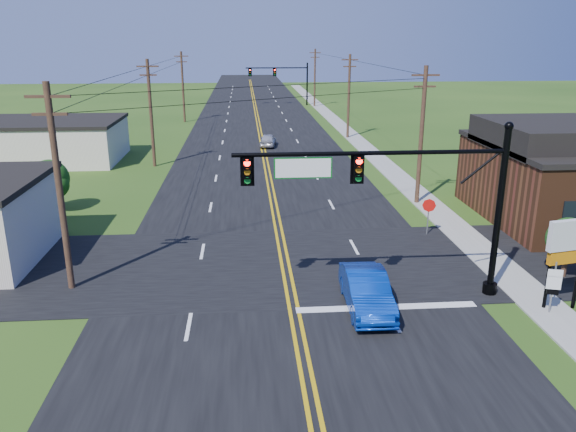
{
  "coord_description": "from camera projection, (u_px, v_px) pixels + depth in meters",
  "views": [
    {
      "loc": [
        -1.69,
        -13.51,
        10.64
      ],
      "look_at": [
        0.16,
        10.0,
        3.14
      ],
      "focal_mm": 35.0,
      "sensor_mm": 36.0,
      "label": 1
    }
  ],
  "objects": [
    {
      "name": "sidewalk",
      "position": [
        369.0,
        151.0,
        54.96
      ],
      "size": [
        2.0,
        160.0,
        0.08
      ],
      "primitive_type": "cube",
      "color": "gray",
      "rests_on": "ground"
    },
    {
      "name": "utility_pole_right_a",
      "position": [
        421.0,
        133.0,
        36.39
      ],
      "size": [
        1.8,
        0.28,
        9.0
      ],
      "color": "#352118",
      "rests_on": "ground"
    },
    {
      "name": "blue_car",
      "position": [
        366.0,
        292.0,
        22.84
      ],
      "size": [
        1.73,
        4.73,
        1.55
      ],
      "primitive_type": "imported",
      "rotation": [
        0.0,
        0.0,
        -0.02
      ],
      "color": "#0731A1",
      "rests_on": "ground"
    },
    {
      "name": "route_sign",
      "position": [
        554.0,
        284.0,
        22.25
      ],
      "size": [
        0.55,
        0.19,
        2.25
      ],
      "rotation": [
        0.0,
        0.0,
        -0.28
      ],
      "color": "slate",
      "rests_on": "ground"
    },
    {
      "name": "road_cross",
      "position": [
        282.0,
        264.0,
        27.58
      ],
      "size": [
        70.0,
        10.0,
        0.04
      ],
      "primitive_type": "cube",
      "color": "black",
      "rests_on": "ground"
    },
    {
      "name": "stop_sign",
      "position": [
        429.0,
        209.0,
        31.3
      ],
      "size": [
        0.72,
        0.27,
        2.11
      ],
      "rotation": [
        0.0,
        0.0,
        -0.32
      ],
      "color": "slate",
      "rests_on": "ground"
    },
    {
      "name": "tree_left",
      "position": [
        50.0,
        179.0,
        35.39
      ],
      "size": [
        2.4,
        2.4,
        3.37
      ],
      "color": "#352118",
      "rests_on": "ground"
    },
    {
      "name": "utility_pole_left_a",
      "position": [
        59.0,
        186.0,
        23.55
      ],
      "size": [
        1.8,
        0.28,
        9.0
      ],
      "color": "#352118",
      "rests_on": "ground"
    },
    {
      "name": "shrub_corner",
      "position": [
        569.0,
        239.0,
        25.62
      ],
      "size": [
        2.0,
        2.0,
        2.86
      ],
      "color": "#352118",
      "rests_on": "ground"
    },
    {
      "name": "cream_bldg_far",
      "position": [
        51.0,
        140.0,
        50.31
      ],
      "size": [
        12.2,
        9.2,
        3.7
      ],
      "color": "silver",
      "rests_on": "ground"
    },
    {
      "name": "utility_pole_left_b",
      "position": [
        151.0,
        111.0,
        47.3
      ],
      "size": [
        1.8,
        0.28,
        9.0
      ],
      "color": "#352118",
      "rests_on": "ground"
    },
    {
      "name": "road_main",
      "position": [
        259.0,
        136.0,
        63.68
      ],
      "size": [
        16.0,
        220.0,
        0.04
      ],
      "primitive_type": "cube",
      "color": "black",
      "rests_on": "ground"
    },
    {
      "name": "signal_mast_main",
      "position": [
        395.0,
        190.0,
        22.67
      ],
      "size": [
        11.3,
        0.6,
        7.48
      ],
      "color": "black",
      "rests_on": "ground"
    },
    {
      "name": "distant_car",
      "position": [
        268.0,
        140.0,
        57.31
      ],
      "size": [
        2.01,
        3.93,
        1.28
      ],
      "primitive_type": "imported",
      "rotation": [
        0.0,
        0.0,
        3.01
      ],
      "color": "silver",
      "rests_on": "ground"
    },
    {
      "name": "utility_pole_right_c",
      "position": [
        315.0,
        77.0,
        89.59
      ],
      "size": [
        1.8,
        0.28,
        9.0
      ],
      "color": "#352118",
      "rests_on": "ground"
    },
    {
      "name": "utility_pole_left_c",
      "position": [
        183.0,
        85.0,
        72.95
      ],
      "size": [
        1.8,
        0.28,
        9.0
      ],
      "color": "#352118",
      "rests_on": "ground"
    },
    {
      "name": "pylon_sign",
      "position": [
        568.0,
        245.0,
        22.27
      ],
      "size": [
        1.88,
        0.62,
        3.83
      ],
      "rotation": [
        0.0,
        0.0,
        0.2
      ],
      "color": "black",
      "rests_on": "ground"
    },
    {
      "name": "tree_right_back",
      "position": [
        485.0,
        152.0,
        41.29
      ],
      "size": [
        3.0,
        3.0,
        4.1
      ],
      "color": "#352118",
      "rests_on": "ground"
    },
    {
      "name": "ground",
      "position": [
        310.0,
        424.0,
        16.19
      ],
      "size": [
        260.0,
        260.0,
        0.0
      ],
      "primitive_type": "plane",
      "color": "#234112",
      "rests_on": "ground"
    },
    {
      "name": "utility_pole_right_b",
      "position": [
        349.0,
        95.0,
        61.09
      ],
      "size": [
        1.8,
        0.28,
        9.0
      ],
      "color": "#352118",
      "rests_on": "ground"
    },
    {
      "name": "signal_mast_far",
      "position": [
        281.0,
        77.0,
        91.14
      ],
      "size": [
        10.98,
        0.6,
        7.48
      ],
      "color": "black",
      "rests_on": "ground"
    }
  ]
}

